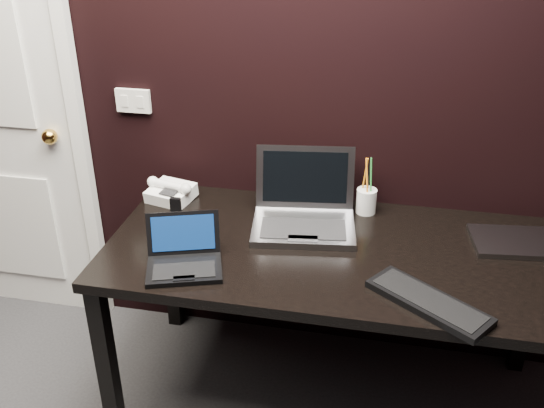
% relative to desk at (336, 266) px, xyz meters
% --- Properties ---
extents(wall_back, '(4.00, 0.00, 4.00)m').
position_rel_desk_xyz_m(wall_back, '(-0.30, 0.40, 0.64)').
color(wall_back, black).
rests_on(wall_back, ground).
extents(wall_switch, '(0.15, 0.02, 0.10)m').
position_rel_desk_xyz_m(wall_switch, '(-0.92, 0.39, 0.46)').
color(wall_switch, silver).
rests_on(wall_switch, wall_back).
extents(desk, '(1.70, 0.80, 0.74)m').
position_rel_desk_xyz_m(desk, '(0.00, 0.00, 0.00)').
color(desk, black).
rests_on(desk, ground).
extents(netbook, '(0.32, 0.30, 0.16)m').
position_rel_desk_xyz_m(netbook, '(-0.51, -0.23, 0.11)').
color(netbook, black).
rests_on(netbook, desk).
extents(silver_laptop, '(0.44, 0.40, 0.27)m').
position_rel_desk_xyz_m(silver_laptop, '(-0.15, 0.15, 0.13)').
color(silver_laptop, gray).
rests_on(silver_laptop, desk).
extents(ext_keyboard, '(0.41, 0.35, 0.03)m').
position_rel_desk_xyz_m(ext_keyboard, '(0.32, -0.28, 0.09)').
color(ext_keyboard, black).
rests_on(ext_keyboard, desk).
extents(closed_laptop, '(0.33, 0.25, 0.02)m').
position_rel_desk_xyz_m(closed_laptop, '(0.64, 0.16, 0.09)').
color(closed_laptop, gray).
rests_on(closed_laptop, desk).
extents(desk_phone, '(0.22, 0.20, 0.10)m').
position_rel_desk_xyz_m(desk_phone, '(-0.73, 0.25, 0.12)').
color(desk_phone, white).
rests_on(desk_phone, desk).
extents(mobile_phone, '(0.05, 0.04, 0.09)m').
position_rel_desk_xyz_m(mobile_phone, '(-0.66, 0.10, 0.11)').
color(mobile_phone, black).
rests_on(mobile_phone, desk).
extents(pen_cup, '(0.09, 0.09, 0.24)m').
position_rel_desk_xyz_m(pen_cup, '(0.08, 0.30, 0.13)').
color(pen_cup, white).
rests_on(pen_cup, desk).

